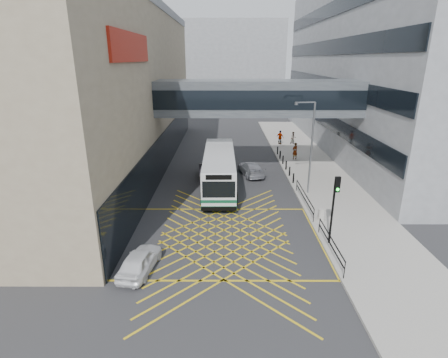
{
  "coord_description": "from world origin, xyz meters",
  "views": [
    {
      "loc": [
        0.06,
        -19.74,
        10.83
      ],
      "look_at": [
        0.0,
        4.0,
        2.6
      ],
      "focal_mm": 28.0,
      "sensor_mm": 36.0,
      "label": 1
    }
  ],
  "objects_px": {
    "car_dark": "(208,171)",
    "pedestrian_b": "(293,138)",
    "bus": "(219,169)",
    "car_white": "(140,261)",
    "litter_bin": "(322,214)",
    "pedestrian_c": "(280,137)",
    "car_silver": "(251,168)",
    "traffic_light": "(335,201)",
    "pedestrian_a": "(295,151)",
    "street_lamp": "(310,143)"
  },
  "relations": [
    {
      "from": "bus",
      "to": "pedestrian_c",
      "type": "xyz_separation_m",
      "value": [
        7.7,
        15.8,
        -0.65
      ]
    },
    {
      "from": "pedestrian_b",
      "to": "pedestrian_a",
      "type": "bearing_deg",
      "value": -111.61
    },
    {
      "from": "car_white",
      "to": "car_silver",
      "type": "xyz_separation_m",
      "value": [
        7.11,
        16.35,
        0.06
      ]
    },
    {
      "from": "car_dark",
      "to": "litter_bin",
      "type": "distance_m",
      "value": 12.34
    },
    {
      "from": "traffic_light",
      "to": "pedestrian_c",
      "type": "distance_m",
      "value": 26.01
    },
    {
      "from": "traffic_light",
      "to": "litter_bin",
      "type": "bearing_deg",
      "value": 75.29
    },
    {
      "from": "litter_bin",
      "to": "pedestrian_b",
      "type": "bearing_deg",
      "value": 84.41
    },
    {
      "from": "car_silver",
      "to": "street_lamp",
      "type": "relative_size",
      "value": 0.59
    },
    {
      "from": "bus",
      "to": "car_dark",
      "type": "distance_m",
      "value": 2.71
    },
    {
      "from": "bus",
      "to": "car_dark",
      "type": "relative_size",
      "value": 2.24
    },
    {
      "from": "bus",
      "to": "pedestrian_a",
      "type": "relative_size",
      "value": 6.15
    },
    {
      "from": "car_white",
      "to": "litter_bin",
      "type": "relative_size",
      "value": 4.89
    },
    {
      "from": "pedestrian_c",
      "to": "pedestrian_b",
      "type": "bearing_deg",
      "value": -132.35
    },
    {
      "from": "traffic_light",
      "to": "car_dark",
      "type": "bearing_deg",
      "value": 113.77
    },
    {
      "from": "traffic_light",
      "to": "pedestrian_b",
      "type": "distance_m",
      "value": 26.27
    },
    {
      "from": "car_white",
      "to": "car_dark",
      "type": "distance_m",
      "value": 15.41
    },
    {
      "from": "traffic_light",
      "to": "car_white",
      "type": "bearing_deg",
      "value": -175.13
    },
    {
      "from": "car_white",
      "to": "litter_bin",
      "type": "distance_m",
      "value": 12.77
    },
    {
      "from": "car_silver",
      "to": "traffic_light",
      "type": "relative_size",
      "value": 1.02
    },
    {
      "from": "pedestrian_a",
      "to": "litter_bin",
      "type": "bearing_deg",
      "value": 55.58
    },
    {
      "from": "car_white",
      "to": "car_silver",
      "type": "bearing_deg",
      "value": -104.55
    },
    {
      "from": "street_lamp",
      "to": "litter_bin",
      "type": "xyz_separation_m",
      "value": [
        -0.05,
        -5.18,
        -3.88
      ]
    },
    {
      "from": "car_white",
      "to": "pedestrian_c",
      "type": "bearing_deg",
      "value": -103.4
    },
    {
      "from": "bus",
      "to": "pedestrian_b",
      "type": "distance_m",
      "value": 18.54
    },
    {
      "from": "traffic_light",
      "to": "litter_bin",
      "type": "distance_m",
      "value": 4.12
    },
    {
      "from": "litter_bin",
      "to": "pedestrian_b",
      "type": "height_order",
      "value": "pedestrian_b"
    },
    {
      "from": "street_lamp",
      "to": "litter_bin",
      "type": "relative_size",
      "value": 9.27
    },
    {
      "from": "bus",
      "to": "pedestrian_c",
      "type": "distance_m",
      "value": 17.59
    },
    {
      "from": "car_silver",
      "to": "pedestrian_b",
      "type": "relative_size",
      "value": 2.78
    },
    {
      "from": "car_white",
      "to": "car_dark",
      "type": "xyz_separation_m",
      "value": [
        2.97,
        15.12,
        0.17
      ]
    },
    {
      "from": "pedestrian_b",
      "to": "traffic_light",
      "type": "bearing_deg",
      "value": -108.0
    },
    {
      "from": "pedestrian_c",
      "to": "traffic_light",
      "type": "bearing_deg",
      "value": 131.32
    },
    {
      "from": "car_white",
      "to": "pedestrian_a",
      "type": "height_order",
      "value": "pedestrian_a"
    },
    {
      "from": "traffic_light",
      "to": "pedestrian_c",
      "type": "bearing_deg",
      "value": 79.33
    },
    {
      "from": "car_dark",
      "to": "pedestrian_b",
      "type": "height_order",
      "value": "pedestrian_b"
    },
    {
      "from": "pedestrian_a",
      "to": "pedestrian_c",
      "type": "relative_size",
      "value": 1.03
    },
    {
      "from": "pedestrian_a",
      "to": "car_white",
      "type": "bearing_deg",
      "value": 29.59
    },
    {
      "from": "pedestrian_a",
      "to": "pedestrian_c",
      "type": "height_order",
      "value": "pedestrian_a"
    },
    {
      "from": "bus",
      "to": "car_white",
      "type": "height_order",
      "value": "bus"
    },
    {
      "from": "car_silver",
      "to": "litter_bin",
      "type": "distance_m",
      "value": 11.17
    },
    {
      "from": "car_dark",
      "to": "pedestrian_c",
      "type": "bearing_deg",
      "value": -128.14
    },
    {
      "from": "bus",
      "to": "traffic_light",
      "type": "relative_size",
      "value": 2.63
    },
    {
      "from": "car_silver",
      "to": "pedestrian_a",
      "type": "distance_m",
      "value": 7.31
    },
    {
      "from": "car_silver",
      "to": "pedestrian_a",
      "type": "height_order",
      "value": "pedestrian_a"
    },
    {
      "from": "car_dark",
      "to": "pedestrian_b",
      "type": "distance_m",
      "value": 17.22
    },
    {
      "from": "traffic_light",
      "to": "street_lamp",
      "type": "bearing_deg",
      "value": 78.48
    },
    {
      "from": "street_lamp",
      "to": "pedestrian_a",
      "type": "distance_m",
      "value": 10.87
    },
    {
      "from": "bus",
      "to": "car_dark",
      "type": "bearing_deg",
      "value": 114.66
    },
    {
      "from": "car_white",
      "to": "traffic_light",
      "type": "bearing_deg",
      "value": -157.32
    },
    {
      "from": "pedestrian_a",
      "to": "pedestrian_b",
      "type": "relative_size",
      "value": 1.17
    }
  ]
}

